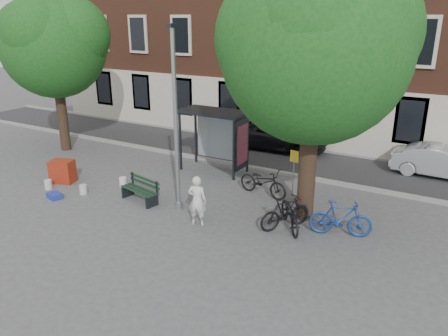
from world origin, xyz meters
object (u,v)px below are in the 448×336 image
Objects in this scene: bike_c at (290,213)px; car_dark at (278,135)px; bike_d at (285,213)px; bench at (141,191)px; red_stand at (62,171)px; notice_sign at (294,165)px; lamppost at (176,131)px; painter at (197,201)px; bike_b at (341,219)px; bus_shelter at (223,128)px; bike_a at (263,182)px; car_silver at (441,162)px.

bike_c is 0.39× the size of car_dark.
bench is at bearing 41.04° from bike_d.
notice_sign reaches higher than red_stand.
bike_c is at bearing 8.66° from lamppost.
painter is 2.87m from bench.
car_dark is (-5.27, 7.53, 0.13)m from bike_b.
red_stand is (-4.92, -4.30, -1.47)m from bus_shelter.
painter is at bearing 168.66° from bike_c.
bike_b is at bearing 5.56° from red_stand.
painter is at bearing 92.62° from bike_b.
bike_c is (1.85, -1.95, -0.03)m from bike_a.
red_stand reaches higher than bench.
bus_shelter is 5.21m from painter.
car_dark is (-3.64, 7.92, 0.15)m from bike_d.
car_silver is 2.09× the size of notice_sign.
lamppost reaches higher than notice_sign.
notice_sign is (-2.25, 1.84, 0.78)m from bike_b.
red_stand is at bearing 143.98° from car_dark.
bike_a is 3.74m from bike_b.
bus_shelter reaches higher than bike_d.
painter is 2.78m from bike_d.
notice_sign is at bearing 18.54° from red_stand.
bike_a is at bearing 96.99° from bike_c.
bus_shelter is 3.17× the size of red_stand.
bike_d is at bearing -39.93° from bus_shelter.
bus_shelter is at bearing 89.39° from bench.
red_stand is at bearing 148.28° from bike_c.
bike_c is at bearing -125.57° from bike_a.
bus_shelter reaches higher than painter.
bus_shelter is at bearing -5.29° from bike_d.
bus_shelter is 5.85m from bike_c.
car_dark reaches higher than bike_a.
bike_c is (-1.50, -0.28, -0.05)m from bike_b.
notice_sign is at bearing 73.08° from bike_c.
car_dark is at bearing 87.30° from car_silver.
car_silver is at bearing 25.73° from bus_shelter.
bus_shelter is 1.73× the size of painter.
bike_c is at bearing -169.80° from painter.
car_silver reaches higher than bike_d.
bike_a is (3.59, 2.66, 0.15)m from bench.
bike_c reaches higher than red_stand.
bike_d is at bearing -175.93° from bike_c.
painter is 3.31m from bike_a.
bike_d is at bearing -170.71° from painter.
car_silver is at bearing -82.01° from bike_d.
car_silver reaches higher than bench.
painter reaches higher than bike_a.
bike_a is 0.53× the size of car_silver.
lamppost is at bearing -43.57° from painter.
notice_sign is (3.71, -1.40, -0.58)m from bus_shelter.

